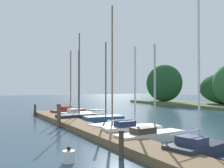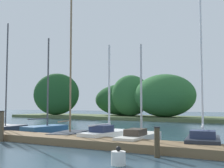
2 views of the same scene
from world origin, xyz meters
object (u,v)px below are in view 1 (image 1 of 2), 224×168
(sailboat_0, at_px, (69,111))
(channel_buoy_0, at_px, (69,156))
(mooring_piling_1, at_px, (59,116))
(sailboat_6, at_px, (152,135))
(mooring_piling_0, at_px, (35,110))
(sailboat_4, at_px, (111,123))
(mooring_piling_2, at_px, (121,145))
(sailboat_7, at_px, (197,146))
(sailboat_3, at_px, (105,119))
(sailboat_1, at_px, (77,113))
(sailboat_5, at_px, (133,129))
(sailboat_2, at_px, (78,116))

(sailboat_0, height_order, channel_buoy_0, sailboat_0)
(sailboat_0, xyz_separation_m, mooring_piling_1, (7.24, -3.27, 0.40))
(mooring_piling_1, bearing_deg, sailboat_6, 23.57)
(mooring_piling_0, bearing_deg, sailboat_6, 10.98)
(sailboat_4, xyz_separation_m, mooring_piling_2, (6.49, -3.11, 0.14))
(sailboat_6, bearing_deg, mooring_piling_1, 111.04)
(sailboat_7, bearing_deg, sailboat_6, 78.10)
(sailboat_4, height_order, sailboat_6, sailboat_4)
(sailboat_3, bearing_deg, channel_buoy_0, -120.66)
(mooring_piling_2, bearing_deg, sailboat_1, 165.88)
(sailboat_1, relative_size, sailboat_5, 1.20)
(sailboat_0, relative_size, sailboat_7, 0.90)
(mooring_piling_2, bearing_deg, sailboat_2, 166.83)
(sailboat_7, relative_size, mooring_piling_1, 4.47)
(sailboat_4, xyz_separation_m, mooring_piling_1, (-2.20, -2.92, 0.39))
(sailboat_2, relative_size, mooring_piling_1, 4.53)
(sailboat_1, relative_size, sailboat_7, 0.86)
(sailboat_2, relative_size, sailboat_6, 1.45)
(mooring_piling_1, height_order, mooring_piling_2, mooring_piling_1)
(mooring_piling_0, xyz_separation_m, mooring_piling_2, (16.61, -0.25, -0.00))
(sailboat_3, bearing_deg, mooring_piling_0, 119.26)
(sailboat_4, bearing_deg, sailboat_7, -103.66)
(channel_buoy_0, bearing_deg, sailboat_0, 160.75)
(sailboat_0, relative_size, channel_buoy_0, 10.80)
(mooring_piling_1, bearing_deg, mooring_piling_2, -1.21)
(sailboat_6, xyz_separation_m, mooring_piling_0, (-14.56, -2.83, 0.24))
(sailboat_1, distance_m, sailboat_6, 11.55)
(sailboat_0, xyz_separation_m, sailboat_1, (2.32, -0.03, -0.02))
(sailboat_7, distance_m, channel_buoy_0, 5.17)
(sailboat_6, distance_m, channel_buoy_0, 5.19)
(sailboat_1, xyz_separation_m, sailboat_4, (7.12, -0.31, 0.04))
(mooring_piling_0, height_order, mooring_piling_1, mooring_piling_1)
(mooring_piling_2, bearing_deg, sailboat_5, 141.61)
(sailboat_1, xyz_separation_m, sailboat_7, (14.61, -0.41, -0.01))
(sailboat_2, xyz_separation_m, sailboat_6, (9.37, 0.40, -0.04))
(sailboat_0, relative_size, mooring_piling_1, 4.03)
(sailboat_6, relative_size, sailboat_7, 0.70)
(mooring_piling_1, distance_m, mooring_piling_2, 8.69)
(sailboat_3, height_order, sailboat_4, sailboat_4)
(sailboat_4, xyz_separation_m, sailboat_7, (7.49, -0.10, -0.04))
(sailboat_1, distance_m, mooring_piling_1, 5.90)
(mooring_piling_0, bearing_deg, mooring_piling_2, -0.87)
(channel_buoy_0, bearing_deg, mooring_piling_2, 72.88)
(sailboat_4, distance_m, sailboat_5, 2.50)
(sailboat_3, height_order, sailboat_7, sailboat_7)
(sailboat_3, height_order, sailboat_5, sailboat_3)
(mooring_piling_2, height_order, channel_buoy_0, mooring_piling_2)
(sailboat_0, distance_m, sailboat_2, 4.57)
(sailboat_5, xyz_separation_m, channel_buoy_0, (3.40, -5.06, -0.14))
(sailboat_1, distance_m, sailboat_3, 4.69)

